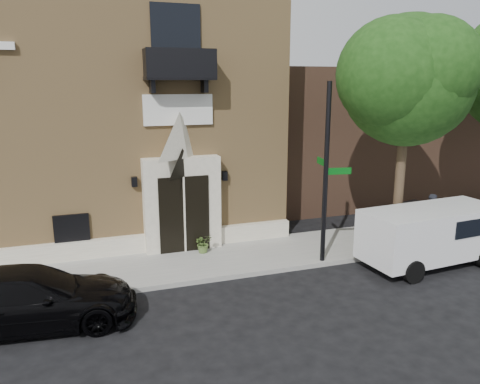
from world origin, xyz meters
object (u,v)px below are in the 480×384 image
object	(u,v)px
fire_hydrant	(397,238)
dumpster	(409,223)
pedestrian_near	(430,217)
cargo_van	(435,233)
street_sign	(326,174)
black_sedan	(29,298)

from	to	relation	value
fire_hydrant	dumpster	world-z (taller)	dumpster
pedestrian_near	cargo_van	bearing A→B (deg)	45.91
pedestrian_near	dumpster	bearing A→B (deg)	-20.08
fire_hydrant	street_sign	bearing A→B (deg)	-178.12
cargo_van	pedestrian_near	xyz separation A→B (m)	(1.25, 1.71, -0.05)
cargo_van	street_sign	distance (m)	4.09
street_sign	pedestrian_near	distance (m)	5.10
black_sedan	pedestrian_near	size ratio (longest dim) A/B	2.93
black_sedan	dumpster	world-z (taller)	black_sedan
dumpster	black_sedan	bearing A→B (deg)	173.35
black_sedan	street_sign	world-z (taller)	street_sign
fire_hydrant	pedestrian_near	distance (m)	1.83
dumpster	pedestrian_near	xyz separation A→B (m)	(0.75, -0.16, 0.21)
dumpster	pedestrian_near	distance (m)	0.80
street_sign	dumpster	size ratio (longest dim) A/B	2.59
black_sedan	cargo_van	xyz separation A→B (m)	(12.03, 0.09, 0.33)
fire_hydrant	dumpster	distance (m)	1.18
black_sedan	dumpster	size ratio (longest dim) A/B	2.29
black_sedan	cargo_van	distance (m)	12.03
fire_hydrant	pedestrian_near	xyz separation A→B (m)	(1.71, 0.47, 0.48)
cargo_van	dumpster	xyz separation A→B (m)	(0.49, 1.87, -0.26)
fire_hydrant	pedestrian_near	bearing A→B (deg)	15.42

